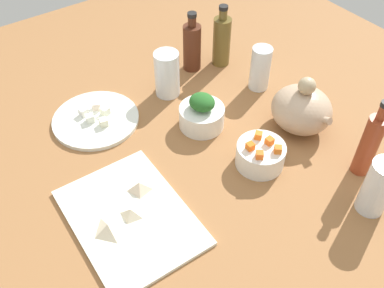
{
  "coord_description": "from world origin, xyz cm",
  "views": [
    {
      "loc": [
        63.29,
        -45.21,
        86.63
      ],
      "look_at": [
        0.0,
        0.0,
        8.0
      ],
      "focal_mm": 40.61,
      "sensor_mm": 36.0,
      "label": 1
    }
  ],
  "objects_px": {
    "bottle_1": "(369,144)",
    "drinking_glass_1": "(167,74)",
    "drinking_glass_0": "(378,187)",
    "teapot": "(302,109)",
    "bottle_0": "(192,46)",
    "bowl_greens": "(202,117)",
    "drinking_glass_2": "(260,68)",
    "cutting_board": "(130,217)",
    "bowl_carrots": "(260,155)",
    "plate_tofu": "(96,119)",
    "bottle_2": "(222,40)"
  },
  "relations": [
    {
      "from": "bottle_1",
      "to": "drinking_glass_1",
      "type": "distance_m",
      "value": 0.59
    },
    {
      "from": "drinking_glass_0",
      "to": "drinking_glass_1",
      "type": "xyz_separation_m",
      "value": [
        -0.64,
        -0.15,
        -0.0
      ]
    },
    {
      "from": "teapot",
      "to": "bottle_0",
      "type": "xyz_separation_m",
      "value": [
        -0.4,
        -0.08,
        0.02
      ]
    },
    {
      "from": "bowl_greens",
      "to": "drinking_glass_2",
      "type": "xyz_separation_m",
      "value": [
        -0.04,
        0.25,
        0.04
      ]
    },
    {
      "from": "bottle_1",
      "to": "drinking_glass_2",
      "type": "relative_size",
      "value": 1.62
    },
    {
      "from": "bottle_1",
      "to": "teapot",
      "type": "bearing_deg",
      "value": -177.49
    },
    {
      "from": "cutting_board",
      "to": "bottle_1",
      "type": "xyz_separation_m",
      "value": [
        0.21,
        0.55,
        0.09
      ]
    },
    {
      "from": "bottle_1",
      "to": "drinking_glass_2",
      "type": "distance_m",
      "value": 0.41
    },
    {
      "from": "drinking_glass_0",
      "to": "drinking_glass_1",
      "type": "relative_size",
      "value": 1.05
    },
    {
      "from": "bottle_0",
      "to": "drinking_glass_0",
      "type": "bearing_deg",
      "value": 1.02
    },
    {
      "from": "bowl_carrots",
      "to": "bottle_1",
      "type": "xyz_separation_m",
      "value": [
        0.17,
        0.19,
        0.06
      ]
    },
    {
      "from": "teapot",
      "to": "cutting_board",
      "type": "bearing_deg",
      "value": -90.07
    },
    {
      "from": "plate_tofu",
      "to": "drinking_glass_0",
      "type": "relative_size",
      "value": 1.65
    },
    {
      "from": "bottle_0",
      "to": "bottle_1",
      "type": "height_order",
      "value": "bottle_1"
    },
    {
      "from": "bottle_2",
      "to": "bottle_0",
      "type": "bearing_deg",
      "value": -109.1
    },
    {
      "from": "cutting_board",
      "to": "drinking_glass_0",
      "type": "bearing_deg",
      "value": 57.73
    },
    {
      "from": "bottle_1",
      "to": "bottle_0",
      "type": "bearing_deg",
      "value": -171.76
    },
    {
      "from": "bowl_carrots",
      "to": "bowl_greens",
      "type": "bearing_deg",
      "value": -170.39
    },
    {
      "from": "cutting_board",
      "to": "drinking_glass_2",
      "type": "relative_size",
      "value": 2.45
    },
    {
      "from": "cutting_board",
      "to": "teapot",
      "type": "bearing_deg",
      "value": 89.93
    },
    {
      "from": "teapot",
      "to": "bottle_0",
      "type": "distance_m",
      "value": 0.41
    },
    {
      "from": "teapot",
      "to": "bottle_1",
      "type": "relative_size",
      "value": 0.82
    },
    {
      "from": "cutting_board",
      "to": "bowl_greens",
      "type": "height_order",
      "value": "bowl_greens"
    },
    {
      "from": "bowl_carrots",
      "to": "bottle_2",
      "type": "height_order",
      "value": "bottle_2"
    },
    {
      "from": "bowl_greens",
      "to": "bottle_2",
      "type": "xyz_separation_m",
      "value": [
        -0.21,
        0.23,
        0.05
      ]
    },
    {
      "from": "bowl_carrots",
      "to": "teapot",
      "type": "height_order",
      "value": "teapot"
    },
    {
      "from": "bottle_0",
      "to": "bottle_1",
      "type": "relative_size",
      "value": 0.87
    },
    {
      "from": "bowl_greens",
      "to": "drinking_glass_0",
      "type": "xyz_separation_m",
      "value": [
        0.46,
        0.15,
        0.04
      ]
    },
    {
      "from": "cutting_board",
      "to": "plate_tofu",
      "type": "distance_m",
      "value": 0.36
    },
    {
      "from": "plate_tofu",
      "to": "drinking_glass_1",
      "type": "xyz_separation_m",
      "value": [
        0.01,
        0.24,
        0.06
      ]
    },
    {
      "from": "teapot",
      "to": "drinking_glass_0",
      "type": "bearing_deg",
      "value": -12.6
    },
    {
      "from": "bottle_0",
      "to": "drinking_glass_2",
      "type": "relative_size",
      "value": 1.42
    },
    {
      "from": "cutting_board",
      "to": "drinking_glass_2",
      "type": "distance_m",
      "value": 0.61
    },
    {
      "from": "bowl_greens",
      "to": "bottle_0",
      "type": "height_order",
      "value": "bottle_0"
    },
    {
      "from": "bowl_greens",
      "to": "bottle_0",
      "type": "distance_m",
      "value": 0.28
    },
    {
      "from": "plate_tofu",
      "to": "drinking_glass_1",
      "type": "distance_m",
      "value": 0.25
    },
    {
      "from": "bowl_greens",
      "to": "bottle_1",
      "type": "distance_m",
      "value": 0.44
    },
    {
      "from": "cutting_board",
      "to": "bottle_2",
      "type": "bearing_deg",
      "value": 123.64
    },
    {
      "from": "cutting_board",
      "to": "bowl_carrots",
      "type": "distance_m",
      "value": 0.36
    },
    {
      "from": "cutting_board",
      "to": "bowl_greens",
      "type": "xyz_separation_m",
      "value": [
        -0.16,
        0.32,
        0.03
      ]
    },
    {
      "from": "bowl_carrots",
      "to": "bottle_2",
      "type": "xyz_separation_m",
      "value": [
        -0.41,
        0.2,
        0.05
      ]
    },
    {
      "from": "bowl_greens",
      "to": "drinking_glass_1",
      "type": "height_order",
      "value": "drinking_glass_1"
    },
    {
      "from": "drinking_glass_0",
      "to": "drinking_glass_1",
      "type": "distance_m",
      "value": 0.66
    },
    {
      "from": "teapot",
      "to": "bottle_1",
      "type": "height_order",
      "value": "bottle_1"
    },
    {
      "from": "plate_tofu",
      "to": "bowl_greens",
      "type": "height_order",
      "value": "bowl_greens"
    },
    {
      "from": "bowl_greens",
      "to": "teapot",
      "type": "height_order",
      "value": "teapot"
    },
    {
      "from": "drinking_glass_2",
      "to": "drinking_glass_1",
      "type": "bearing_deg",
      "value": -119.15
    },
    {
      "from": "cutting_board",
      "to": "bottle_0",
      "type": "distance_m",
      "value": 0.62
    },
    {
      "from": "bottle_2",
      "to": "drinking_glass_2",
      "type": "height_order",
      "value": "bottle_2"
    },
    {
      "from": "drinking_glass_2",
      "to": "bowl_carrots",
      "type": "bearing_deg",
      "value": -41.1
    }
  ]
}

